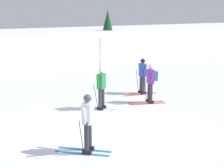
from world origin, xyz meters
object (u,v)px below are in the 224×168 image
skier_purple (151,81)px  conifer_far_left (108,28)px  skier_blue (142,75)px  trail_marker_pole (100,54)px  skier_green (101,87)px  skier_white (87,122)px

skier_purple → conifer_far_left: bearing=67.7°
skier_purple → skier_blue: 1.63m
trail_marker_pole → conifer_far_left: (3.65, 5.45, 1.35)m
skier_green → conifer_far_left: bearing=59.9°
trail_marker_pole → skier_white: bearing=-119.4°
skier_blue → trail_marker_pole: trail_marker_pole is taller
skier_purple → conifer_far_left: size_ratio=0.44×
skier_blue → skier_purple: bearing=-112.2°
trail_marker_pole → skier_green: bearing=-117.7°
skier_green → trail_marker_pole: (4.53, 8.65, 0.09)m
skier_blue → conifer_far_left: conifer_far_left is taller
skier_purple → skier_green: bearing=174.4°
skier_blue → conifer_far_left: 13.94m
trail_marker_pole → conifer_far_left: 6.70m
skier_green → conifer_far_left: size_ratio=0.44×
skier_purple → skier_white: bearing=-144.3°
skier_purple → trail_marker_pole: trail_marker_pole is taller
skier_white → conifer_far_left: (10.51, 17.65, 1.45)m
skier_purple → trail_marker_pole: size_ratio=0.85×
skier_white → skier_blue: 7.13m
skier_green → skier_blue: bearing=23.8°
skier_green → skier_purple: (2.30, -0.22, 0.04)m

